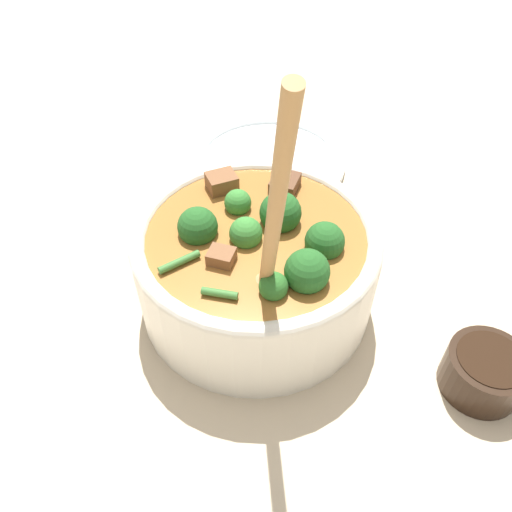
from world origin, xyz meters
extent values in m
plane|color=#C6B293|center=(0.00, 0.00, 0.00)|extent=(4.00, 4.00, 0.00)
cylinder|color=white|center=(0.00, 0.00, 0.05)|extent=(0.25, 0.25, 0.09)
torus|color=white|center=(0.00, 0.00, 0.09)|extent=(0.25, 0.25, 0.02)
cylinder|color=#9E662D|center=(0.00, 0.00, 0.07)|extent=(0.22, 0.22, 0.06)
sphere|color=#387F33|center=(0.00, -0.01, 0.10)|extent=(0.03, 0.03, 0.03)
cylinder|color=#6B9956|center=(0.00, -0.01, 0.08)|extent=(0.01, 0.01, 0.01)
sphere|color=#387F33|center=(-0.04, 0.01, 0.10)|extent=(0.03, 0.03, 0.03)
cylinder|color=#6B9956|center=(-0.04, 0.01, 0.08)|extent=(0.01, 0.01, 0.01)
sphere|color=#2D6B28|center=(0.07, -0.03, 0.10)|extent=(0.03, 0.03, 0.03)
cylinder|color=#6B9956|center=(0.07, -0.03, 0.09)|extent=(0.01, 0.01, 0.01)
sphere|color=#235B23|center=(0.05, 0.04, 0.10)|extent=(0.04, 0.04, 0.04)
cylinder|color=#6B9956|center=(0.05, 0.04, 0.08)|extent=(0.01, 0.01, 0.02)
sphere|color=#235B23|center=(0.00, 0.03, 0.11)|extent=(0.04, 0.04, 0.04)
cylinder|color=#6B9956|center=(0.00, 0.03, 0.08)|extent=(0.01, 0.01, 0.02)
sphere|color=#235B23|center=(-0.03, -0.04, 0.11)|extent=(0.04, 0.04, 0.04)
cylinder|color=#6B9956|center=(-0.03, -0.04, 0.08)|extent=(0.01, 0.01, 0.02)
sphere|color=#235B23|center=(0.08, 0.00, 0.11)|extent=(0.04, 0.04, 0.04)
cylinder|color=#6B9956|center=(0.08, 0.00, 0.08)|extent=(0.01, 0.01, 0.02)
cube|color=brown|center=(-0.04, 0.07, 0.10)|extent=(0.04, 0.04, 0.02)
cube|color=brown|center=(0.01, -0.05, 0.10)|extent=(0.03, 0.03, 0.02)
cube|color=brown|center=(-0.08, 0.01, 0.10)|extent=(0.03, 0.04, 0.02)
cylinder|color=#3D7533|center=(0.05, -0.07, 0.10)|extent=(0.03, 0.03, 0.01)
cylinder|color=#3D7533|center=(-0.01, -0.08, 0.10)|extent=(0.01, 0.04, 0.01)
ellipsoid|color=#A87A47|center=(0.05, -0.03, 0.09)|extent=(0.04, 0.03, 0.01)
cylinder|color=#A87A47|center=(0.09, -0.05, 0.20)|extent=(0.08, 0.05, 0.23)
cylinder|color=black|center=(0.21, 0.11, 0.02)|extent=(0.07, 0.07, 0.04)
cylinder|color=black|center=(0.21, 0.11, 0.04)|extent=(0.06, 0.06, 0.02)
cylinder|color=white|center=(-0.19, 0.17, 0.01)|extent=(0.22, 0.22, 0.01)
torus|color=white|center=(-0.19, 0.17, 0.01)|extent=(0.21, 0.21, 0.01)
camera|label=1|loc=(0.29, -0.21, 0.43)|focal=35.00mm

